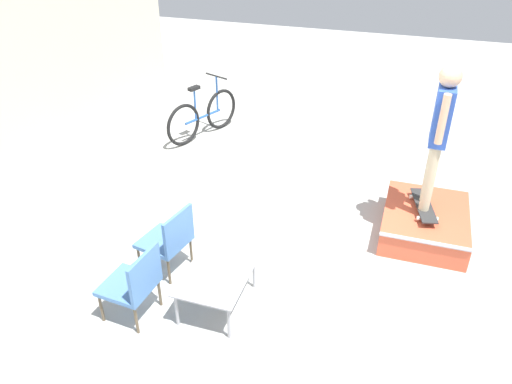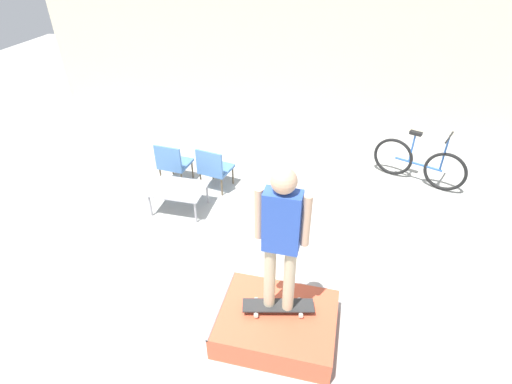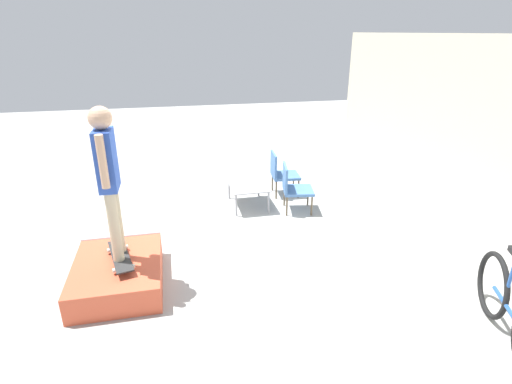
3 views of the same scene
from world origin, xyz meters
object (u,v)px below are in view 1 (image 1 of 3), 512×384
object	(u,v)px
patio_chair_left	(135,282)
patio_chair_right	(169,238)
skateboard_on_ramp	(424,205)
bicycle	(203,116)
skate_ramp_box	(425,222)
person_skater	(440,127)
coffee_table	(216,278)

from	to	relation	value
patio_chair_left	patio_chair_right	xyz separation A→B (m)	(0.80, 0.00, 0.00)
skateboard_on_ramp	bicycle	world-z (taller)	bicycle
skateboard_on_ramp	patio_chair_left	xyz separation A→B (m)	(-2.53, 2.80, 0.05)
patio_chair_right	bicycle	distance (m)	3.85
skate_ramp_box	skateboard_on_ramp	world-z (taller)	skateboard_on_ramp
skate_ramp_box	patio_chair_left	bearing A→B (deg)	131.53
skateboard_on_ramp	person_skater	bearing A→B (deg)	0.00
coffee_table	patio_chair_right	world-z (taller)	patio_chair_right
skateboard_on_ramp	patio_chair_right	bearing A→B (deg)	108.48
person_skater	coffee_table	bearing A→B (deg)	136.59
skateboard_on_ramp	bicycle	distance (m)	4.41
skateboard_on_ramp	patio_chair_right	xyz separation A→B (m)	(-1.74, 2.80, 0.05)
coffee_table	patio_chair_right	xyz separation A→B (m)	(0.39, 0.75, 0.09)
patio_chair_left	bicycle	distance (m)	4.62
person_skater	bicycle	distance (m)	4.56
skateboard_on_ramp	skate_ramp_box	bearing A→B (deg)	-109.27
skateboard_on_ramp	patio_chair_right	distance (m)	3.30
skate_ramp_box	bicycle	xyz separation A→B (m)	(1.94, 4.02, 0.23)
coffee_table	bicycle	xyz separation A→B (m)	(4.05, 1.91, 0.02)
coffee_table	patio_chair_left	size ratio (longest dim) A/B	1.05
coffee_table	patio_chair_left	xyz separation A→B (m)	(-0.41, 0.74, 0.09)
person_skater	patio_chair_left	bearing A→B (deg)	132.82
skate_ramp_box	skateboard_on_ramp	distance (m)	0.26
person_skater	patio_chair_right	size ratio (longest dim) A/B	2.15
skate_ramp_box	coffee_table	world-z (taller)	coffee_table
skate_ramp_box	patio_chair_left	xyz separation A→B (m)	(-2.53, 2.86, 0.30)
skate_ramp_box	skateboard_on_ramp	size ratio (longest dim) A/B	1.64
patio_chair_left	bicycle	size ratio (longest dim) A/B	0.53
skateboard_on_ramp	coffee_table	bearing A→B (deg)	122.61
skateboard_on_ramp	person_skater	distance (m)	1.12
bicycle	skateboard_on_ramp	bearing A→B (deg)	-93.96
person_skater	coffee_table	size ratio (longest dim) A/B	2.04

